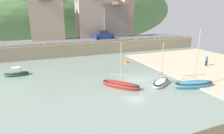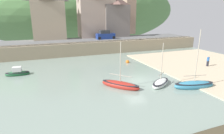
{
  "view_description": "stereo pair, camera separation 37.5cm",
  "coord_description": "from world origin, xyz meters",
  "px_view_note": "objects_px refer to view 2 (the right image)",
  "views": [
    {
      "loc": [
        -10.82,
        -18.86,
        7.83
      ],
      "look_at": [
        -2.39,
        1.87,
        1.45
      ],
      "focal_mm": 30.09,
      "sensor_mm": 36.0,
      "label": 1
    },
    {
      "loc": [
        -10.47,
        -18.99,
        7.83
      ],
      "look_at": [
        -2.39,
        1.87,
        1.45
      ],
      "focal_mm": 30.09,
      "sensor_mm": 36.0,
      "label": 2
    }
  ],
  "objects_px": {
    "waterfront_building_left": "(48,16)",
    "waterfront_building_centre": "(96,13)",
    "rowboat_small_beached": "(17,73)",
    "parked_car_near_slipway": "(105,35)",
    "mooring_buoy": "(128,62)",
    "waterfront_building_right": "(114,16)",
    "person_near_water": "(208,60)",
    "motorboat_with_cabin": "(120,85)",
    "sailboat_far_left": "(194,85)",
    "church_with_spire": "(129,4)",
    "dinghy_open_wooden": "(160,83)"
  },
  "relations": [
    {
      "from": "dinghy_open_wooden",
      "to": "parked_car_near_slipway",
      "type": "bearing_deg",
      "value": 51.97
    },
    {
      "from": "waterfront_building_right",
      "to": "church_with_spire",
      "type": "bearing_deg",
      "value": 33.64
    },
    {
      "from": "church_with_spire",
      "to": "dinghy_open_wooden",
      "type": "distance_m",
      "value": 35.04
    },
    {
      "from": "waterfront_building_right",
      "to": "rowboat_small_beached",
      "type": "height_order",
      "value": "waterfront_building_right"
    },
    {
      "from": "church_with_spire",
      "to": "parked_car_near_slipway",
      "type": "bearing_deg",
      "value": -139.51
    },
    {
      "from": "dinghy_open_wooden",
      "to": "parked_car_near_slipway",
      "type": "distance_m",
      "value": 23.28
    },
    {
      "from": "dinghy_open_wooden",
      "to": "waterfront_building_centre",
      "type": "bearing_deg",
      "value": 53.89
    },
    {
      "from": "dinghy_open_wooden",
      "to": "person_near_water",
      "type": "height_order",
      "value": "dinghy_open_wooden"
    },
    {
      "from": "waterfront_building_right",
      "to": "waterfront_building_left",
      "type": "bearing_deg",
      "value": -180.0
    },
    {
      "from": "waterfront_building_left",
      "to": "person_near_water",
      "type": "xyz_separation_m",
      "value": [
        21.29,
        -23.71,
        -6.39
      ]
    },
    {
      "from": "sailboat_far_left",
      "to": "dinghy_open_wooden",
      "type": "xyz_separation_m",
      "value": [
        -2.94,
        1.99,
        -0.08
      ]
    },
    {
      "from": "sailboat_far_left",
      "to": "mooring_buoy",
      "type": "distance_m",
      "value": 12.6
    },
    {
      "from": "church_with_spire",
      "to": "mooring_buoy",
      "type": "bearing_deg",
      "value": -116.42
    },
    {
      "from": "church_with_spire",
      "to": "person_near_water",
      "type": "relative_size",
      "value": 9.56
    },
    {
      "from": "sailboat_far_left",
      "to": "dinghy_open_wooden",
      "type": "height_order",
      "value": "sailboat_far_left"
    },
    {
      "from": "rowboat_small_beached",
      "to": "sailboat_far_left",
      "type": "xyz_separation_m",
      "value": [
        18.43,
        -11.86,
        0.02
      ]
    },
    {
      "from": "waterfront_building_right",
      "to": "sailboat_far_left",
      "type": "bearing_deg",
      "value": -94.69
    },
    {
      "from": "rowboat_small_beached",
      "to": "sailboat_far_left",
      "type": "relative_size",
      "value": 0.47
    },
    {
      "from": "waterfront_building_centre",
      "to": "waterfront_building_right",
      "type": "bearing_deg",
      "value": 0.0
    },
    {
      "from": "motorboat_with_cabin",
      "to": "sailboat_far_left",
      "type": "bearing_deg",
      "value": 27.38
    },
    {
      "from": "sailboat_far_left",
      "to": "waterfront_building_right",
      "type": "bearing_deg",
      "value": 96.97
    },
    {
      "from": "waterfront_building_left",
      "to": "dinghy_open_wooden",
      "type": "bearing_deg",
      "value": -69.89
    },
    {
      "from": "sailboat_far_left",
      "to": "parked_car_near_slipway",
      "type": "relative_size",
      "value": 1.59
    },
    {
      "from": "waterfront_building_right",
      "to": "church_with_spire",
      "type": "height_order",
      "value": "church_with_spire"
    },
    {
      "from": "dinghy_open_wooden",
      "to": "person_near_water",
      "type": "bearing_deg",
      "value": -15.6
    },
    {
      "from": "church_with_spire",
      "to": "parked_car_near_slipway",
      "type": "height_order",
      "value": "church_with_spire"
    },
    {
      "from": "waterfront_building_centre",
      "to": "sailboat_far_left",
      "type": "height_order",
      "value": "waterfront_building_centre"
    },
    {
      "from": "waterfront_building_centre",
      "to": "person_near_water",
      "type": "bearing_deg",
      "value": -66.23
    },
    {
      "from": "waterfront_building_centre",
      "to": "mooring_buoy",
      "type": "bearing_deg",
      "value": -89.6
    },
    {
      "from": "sailboat_far_left",
      "to": "mooring_buoy",
      "type": "bearing_deg",
      "value": 111.03
    },
    {
      "from": "sailboat_far_left",
      "to": "parked_car_near_slipway",
      "type": "distance_m",
      "value": 25.25
    },
    {
      "from": "waterfront_building_left",
      "to": "waterfront_building_right",
      "type": "xyz_separation_m",
      "value": [
        15.45,
        0.0,
        -0.08
      ]
    },
    {
      "from": "church_with_spire",
      "to": "waterfront_building_right",
      "type": "bearing_deg",
      "value": -146.36
    },
    {
      "from": "rowboat_small_beached",
      "to": "parked_car_near_slipway",
      "type": "relative_size",
      "value": 0.75
    },
    {
      "from": "church_with_spire",
      "to": "mooring_buoy",
      "type": "relative_size",
      "value": 27.31
    },
    {
      "from": "rowboat_small_beached",
      "to": "parked_car_near_slipway",
      "type": "distance_m",
      "value": 21.63
    },
    {
      "from": "sailboat_far_left",
      "to": "parked_car_near_slipway",
      "type": "bearing_deg",
      "value": 105.14
    },
    {
      "from": "waterfront_building_right",
      "to": "motorboat_with_cabin",
      "type": "xyz_separation_m",
      "value": [
        -9.91,
        -26.53,
        -7.0
      ]
    },
    {
      "from": "waterfront_building_right",
      "to": "parked_car_near_slipway",
      "type": "bearing_deg",
      "value": -131.24
    },
    {
      "from": "motorboat_with_cabin",
      "to": "parked_car_near_slipway",
      "type": "distance_m",
      "value": 23.01
    },
    {
      "from": "motorboat_with_cabin",
      "to": "rowboat_small_beached",
      "type": "height_order",
      "value": "motorboat_with_cabin"
    },
    {
      "from": "sailboat_far_left",
      "to": "dinghy_open_wooden",
      "type": "bearing_deg",
      "value": 157.55
    },
    {
      "from": "waterfront_building_right",
      "to": "mooring_buoy",
      "type": "bearing_deg",
      "value": -104.66
    },
    {
      "from": "waterfront_building_right",
      "to": "mooring_buoy",
      "type": "xyz_separation_m",
      "value": [
        -4.47,
        -17.11,
        -7.12
      ]
    },
    {
      "from": "church_with_spire",
      "to": "person_near_water",
      "type": "xyz_separation_m",
      "value": [
        -0.17,
        -27.71,
        -9.41
      ]
    },
    {
      "from": "motorboat_with_cabin",
      "to": "person_near_water",
      "type": "bearing_deg",
      "value": 59.43
    },
    {
      "from": "motorboat_with_cabin",
      "to": "dinghy_open_wooden",
      "type": "distance_m",
      "value": 4.66
    },
    {
      "from": "dinghy_open_wooden",
      "to": "mooring_buoy",
      "type": "relative_size",
      "value": 8.74
    },
    {
      "from": "waterfront_building_left",
      "to": "waterfront_building_centre",
      "type": "relative_size",
      "value": 0.88
    },
    {
      "from": "waterfront_building_centre",
      "to": "rowboat_small_beached",
      "type": "xyz_separation_m",
      "value": [
        -16.25,
        -17.68,
        -7.72
      ]
    }
  ]
}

